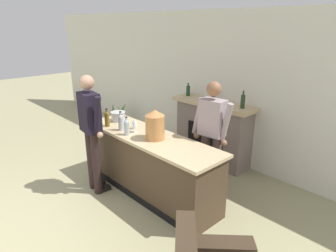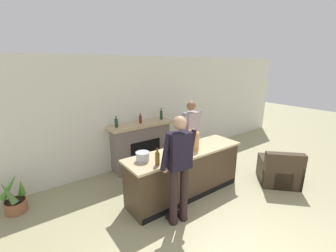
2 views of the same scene
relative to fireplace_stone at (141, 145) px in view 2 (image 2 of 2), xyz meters
The scene contains 15 objects.
wall_back_panel 0.84m from the fireplace_stone, 119.13° to the left, with size 12.00×0.07×2.75m.
bar_counter 1.61m from the fireplace_stone, 87.02° to the right, with size 2.48×0.71×0.94m.
fireplace_stone is the anchor object (origin of this frame).
armchair_black 3.25m from the fireplace_stone, 51.32° to the right, with size 1.08×1.08×0.80m.
potted_plant_corner 2.77m from the fireplace_stone, behind, with size 0.44×0.49×0.67m.
person_customer 2.30m from the fireplace_stone, 104.18° to the right, with size 0.66×0.34×1.83m.
person_bartender 1.31m from the fireplace_stone, 52.78° to the right, with size 0.66×0.34×1.76m.
copper_dispenser 1.73m from the fireplace_stone, 81.72° to the right, with size 0.28×0.32×0.43m.
ice_bucket_steel 1.79m from the fireplace_stone, 118.41° to the right, with size 0.24×0.24×0.16m.
wine_bottle_merlot_tall 1.89m from the fireplace_stone, 95.40° to the right, with size 0.08×0.08×0.28m.
wine_bottle_port_short 2.01m from the fireplace_stone, 111.42° to the right, with size 0.08×0.08×0.29m.
wine_bottle_burgundy_dark 1.87m from the fireplace_stone, 102.74° to the right, with size 0.08×0.08×0.30m.
wine_glass_back_row 1.53m from the fireplace_stone, 88.67° to the right, with size 0.07×0.07×0.17m.
wine_glass_by_dispenser 1.67m from the fireplace_stone, 101.48° to the right, with size 0.09×0.09×0.17m.
wine_glass_front_left 1.74m from the fireplace_stone, 96.26° to the right, with size 0.08×0.08×0.17m.
Camera 2 is at (-2.45, -0.89, 2.58)m, focal length 24.00 mm.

